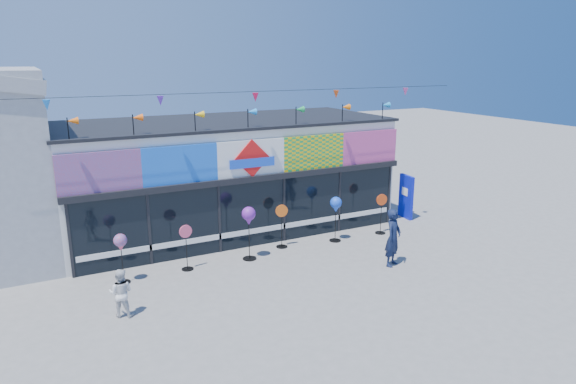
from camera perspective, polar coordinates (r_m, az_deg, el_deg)
ground at (r=15.11m, az=1.31°, el=-10.06°), size 80.00×80.00×0.00m
kite_shop at (r=19.62m, az=-6.94°, el=1.98°), size 16.00×5.70×5.31m
blue_sign at (r=21.30m, az=12.98°, el=-0.49°), size 0.24×0.89×1.76m
spinner_0 at (r=15.42m, az=-18.11°, el=-5.50°), size 0.38×0.38×1.49m
spinner_1 at (r=16.02m, az=-11.23°, el=-5.93°), size 0.41×0.37×1.44m
spinner_2 at (r=16.35m, az=-4.39°, el=-2.85°), size 0.45×0.45×1.76m
spinner_3 at (r=17.53m, az=-0.70°, el=-3.68°), size 0.43×0.39×1.52m
spinner_4 at (r=18.05m, az=5.34°, el=-1.54°), size 0.41×0.41×1.63m
spinner_5 at (r=19.21m, az=10.31°, el=-2.28°), size 0.42×0.38×1.51m
adult_man at (r=16.33m, az=11.60°, el=-4.99°), size 0.79×0.70×1.83m
child at (r=13.73m, az=-18.08°, el=-10.60°), size 0.70×0.59×1.25m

